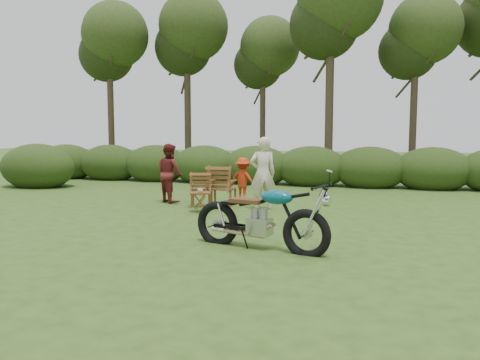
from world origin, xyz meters
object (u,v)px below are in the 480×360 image
(lawn_chair_right, at_px, (223,205))
(cup, at_px, (200,190))
(side_table, at_px, (200,202))
(child, at_px, (243,202))
(motorcycle, at_px, (260,248))
(lawn_chair_left, at_px, (202,206))
(adult_a, at_px, (263,209))
(adult_b, at_px, (170,202))

(lawn_chair_right, bearing_deg, cup, 80.22)
(side_table, height_order, cup, cup)
(cup, relative_size, child, 0.10)
(motorcycle, bearing_deg, cup, 139.42)
(lawn_chair_right, relative_size, cup, 8.14)
(cup, bearing_deg, lawn_chair_left, 108.16)
(lawn_chair_left, distance_m, child, 1.25)
(lawn_chair_right, height_order, lawn_chair_left, lawn_chair_right)
(cup, bearing_deg, adult_a, 32.53)
(lawn_chair_left, distance_m, side_table, 0.94)
(lawn_chair_left, height_order, cup, cup)
(motorcycle, relative_size, cup, 17.91)
(side_table, xyz_separation_m, cup, (0.02, -0.03, 0.28))
(side_table, xyz_separation_m, adult_b, (-1.32, 1.25, -0.23))
(motorcycle, bearing_deg, adult_b, 143.06)
(adult_a, distance_m, child, 1.27)
(cup, height_order, adult_a, adult_a)
(side_table, xyz_separation_m, adult_a, (1.32, 0.80, -0.23))
(adult_a, height_order, child, adult_a)
(adult_b, bearing_deg, side_table, 172.75)
(adult_a, relative_size, adult_b, 1.12)
(side_table, height_order, adult_a, adult_a)
(motorcycle, distance_m, lawn_chair_left, 4.56)
(motorcycle, relative_size, child, 1.87)
(child, bearing_deg, lawn_chair_right, 74.23)
(lawn_chair_right, bearing_deg, adult_a, 163.33)
(lawn_chair_left, distance_m, adult_b, 1.11)
(motorcycle, distance_m, lawn_chair_right, 4.55)
(lawn_chair_left, distance_m, adult_a, 1.60)
(lawn_chair_right, xyz_separation_m, child, (0.35, 0.70, 0.00))
(lawn_chair_left, relative_size, adult_a, 0.50)
(lawn_chair_right, bearing_deg, lawn_chair_left, 26.23)
(side_table, distance_m, adult_a, 1.56)
(cup, relative_size, adult_b, 0.08)
(motorcycle, distance_m, adult_a, 3.89)
(lawn_chair_right, bearing_deg, child, -117.89)
(motorcycle, height_order, adult_a, adult_a)
(lawn_chair_left, height_order, adult_b, adult_b)
(cup, distance_m, adult_a, 1.63)
(lawn_chair_right, distance_m, side_table, 1.15)
(cup, bearing_deg, motorcycle, -54.54)
(lawn_chair_left, xyz_separation_m, adult_b, (-1.05, 0.38, 0.00))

